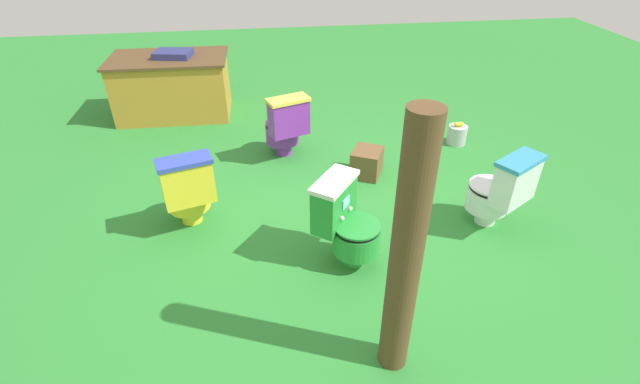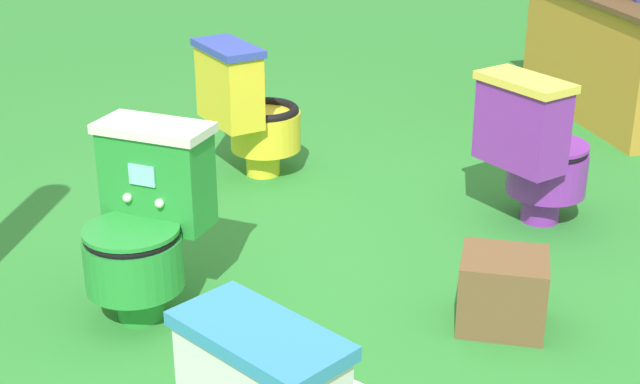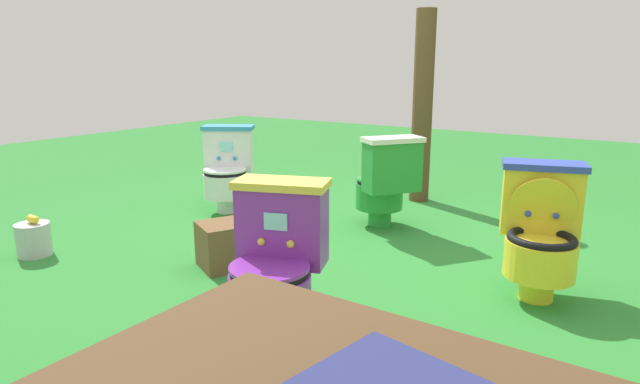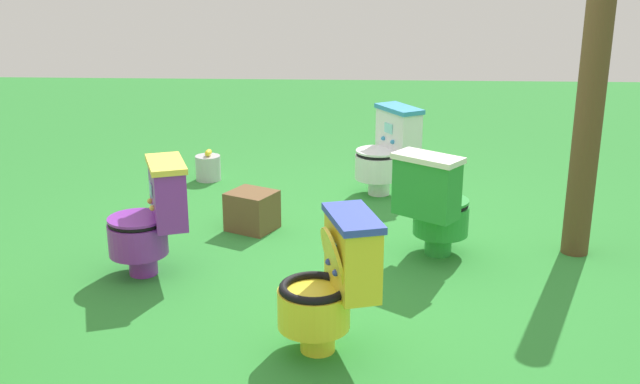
{
  "view_description": "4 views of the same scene",
  "coord_description": "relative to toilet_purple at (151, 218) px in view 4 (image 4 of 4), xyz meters",
  "views": [
    {
      "loc": [
        -0.6,
        -3.37,
        2.48
      ],
      "look_at": [
        -0.17,
        -0.3,
        0.43
      ],
      "focal_mm": 25.36,
      "sensor_mm": 36.0,
      "label": 1
    },
    {
      "loc": [
        3.19,
        -0.81,
        1.82
      ],
      "look_at": [
        -0.23,
        0.08,
        0.32
      ],
      "focal_mm": 51.45,
      "sensor_mm": 36.0,
      "label": 2
    },
    {
      "loc": [
        -1.78,
        2.95,
        1.25
      ],
      "look_at": [
        0.06,
        0.13,
        0.44
      ],
      "focal_mm": 30.07,
      "sensor_mm": 36.0,
      "label": 3
    },
    {
      "loc": [
        -4.8,
        -0.13,
        1.99
      ],
      "look_at": [
        0.21,
        0.1,
        0.37
      ],
      "focal_mm": 43.06,
      "sensor_mm": 36.0,
      "label": 4
    }
  ],
  "objects": [
    {
      "name": "toilet_white",
      "position": [
        1.72,
        -1.53,
        0.0
      ],
      "size": [
        0.6,
        0.63,
        0.73
      ],
      "rotation": [
        0.0,
        0.0,
        0.54
      ],
      "color": "white",
      "rests_on": "ground"
    },
    {
      "name": "toilet_purple",
      "position": [
        0.0,
        0.0,
        0.0
      ],
      "size": [
        0.55,
        0.6,
        0.73
      ],
      "rotation": [
        0.0,
        0.0,
        0.35
      ],
      "color": "purple",
      "rests_on": "ground"
    },
    {
      "name": "toilet_green",
      "position": [
        0.34,
        -1.79,
        0.0
      ],
      "size": [
        0.63,
        0.62,
        0.73
      ],
      "rotation": [
        0.0,
        0.0,
        4.07
      ],
      "color": "green",
      "rests_on": "ground"
    },
    {
      "name": "toilet_yellow",
      "position": [
        -0.92,
        -1.16,
        0.0
      ],
      "size": [
        0.52,
        0.59,
        0.73
      ],
      "rotation": [
        0.0,
        0.0,
        0.29
      ],
      "color": "yellow",
      "rests_on": "ground"
    },
    {
      "name": "lemon_bucket",
      "position": [
        2.02,
        0.03,
        -0.25
      ],
      "size": [
        0.22,
        0.22,
        0.28
      ],
      "color": "#B7B7BF",
      "rests_on": "ground"
    },
    {
      "name": "ground",
      "position": [
        0.35,
        -1.13,
        -0.37
      ],
      "size": [
        14.0,
        14.0,
        0.0
      ],
      "primitive_type": "plane",
      "color": "#2D8433"
    },
    {
      "name": "wooden_post",
      "position": [
        0.46,
        -2.76,
        0.49
      ],
      "size": [
        0.18,
        0.18,
        1.71
      ],
      "primitive_type": "cylinder",
      "color": "brown",
      "rests_on": "ground"
    },
    {
      "name": "small_crate",
      "position": [
        0.8,
        -0.52,
        -0.23
      ],
      "size": [
        0.4,
        0.41,
        0.29
      ],
      "primitive_type": "cube",
      "rotation": [
        0.0,
        0.0,
        4.24
      ],
      "color": "brown",
      "rests_on": "ground"
    }
  ]
}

